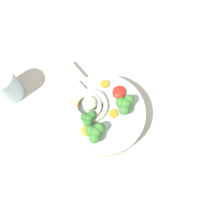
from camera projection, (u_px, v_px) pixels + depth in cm
name	position (u px, v px, depth cm)	size (l,w,h in cm)	color
table_slab	(117.00, 120.00, 68.32)	(97.89, 97.89, 3.87)	#BCB29E
soup_bowl	(104.00, 115.00, 63.89)	(20.98, 20.98, 5.28)	#9EB2A3
noodle_pile	(89.00, 105.00, 60.78)	(9.90, 9.70, 3.98)	beige
soup_spoon	(91.00, 96.00, 62.03)	(12.67, 16.03, 1.60)	#B7B7BC
chili_sauce_dollop	(119.00, 92.00, 62.36)	(3.62, 3.25, 1.63)	red
broccoli_floret_left	(95.00, 132.00, 57.21)	(5.07, 4.36, 4.01)	#7A9E60
broccoli_floret_beside_chili	(89.00, 118.00, 58.75)	(4.23, 3.64, 3.34)	#7A9E60
broccoli_floret_center	(125.00, 104.00, 59.54)	(5.03, 4.33, 3.98)	#7A9E60
carrot_slice_right	(75.00, 103.00, 62.02)	(2.50, 2.50, 0.41)	orange
carrot_slice_rear	(87.00, 131.00, 59.63)	(2.60, 2.60, 0.53)	orange
carrot_slice_front	(113.00, 114.00, 61.13)	(2.19, 2.19, 0.41)	orange
carrot_slice_beside_noodles	(105.00, 84.00, 63.62)	(2.09, 2.09, 0.70)	orange
drinking_glass	(5.00, 86.00, 64.28)	(7.03, 7.03, 9.78)	silver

